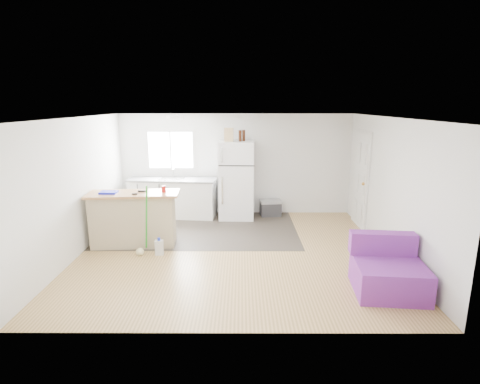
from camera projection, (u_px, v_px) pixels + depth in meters
name	position (u px, v px, depth m)	size (l,w,h in m)	color
room	(234.00, 187.00, 6.55)	(5.51, 5.01, 2.41)	olive
vinyl_zone	(202.00, 229.00, 8.05)	(4.05, 2.50, 0.00)	#373029
window	(171.00, 150.00, 8.89)	(1.18, 0.06, 0.98)	white
interior_door	(361.00, 180.00, 8.09)	(0.11, 0.92, 2.10)	white
ceiling_fixture	(175.00, 117.00, 7.45)	(0.30, 0.30, 0.07)	white
kitchen_cabinets	(173.00, 197.00, 8.85)	(2.10, 0.84, 1.19)	white
peninsula	(134.00, 219.00, 7.04)	(1.70, 0.75, 1.02)	#BEAD89
refrigerator	(237.00, 180.00, 8.67)	(0.82, 0.77, 1.80)	white
cooler	(270.00, 208.00, 8.96)	(0.54, 0.40, 0.38)	#2F2F32
purple_seat	(388.00, 272.00, 5.34)	(1.03, 0.98, 0.78)	purple
cleaner_jug	(159.00, 247.00, 6.64)	(0.15, 0.11, 0.32)	silver
mop	(142.00, 242.00, 6.64)	(0.28, 0.35, 1.28)	green
red_cup	(164.00, 189.00, 6.94)	(0.08, 0.08, 0.12)	#B9100B
blue_tray	(109.00, 192.00, 6.86)	(0.30, 0.22, 0.04)	#151CCC
tool_a	(142.00, 191.00, 6.98)	(0.14, 0.05, 0.03)	black
tool_b	(135.00, 194.00, 6.77)	(0.10, 0.04, 0.03)	black
cardboard_box	(229.00, 135.00, 8.37)	(0.20, 0.10, 0.30)	tan
bottle_left	(240.00, 136.00, 8.37)	(0.07, 0.07, 0.25)	#351709
bottle_right	(244.00, 136.00, 8.44)	(0.07, 0.07, 0.25)	#351709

